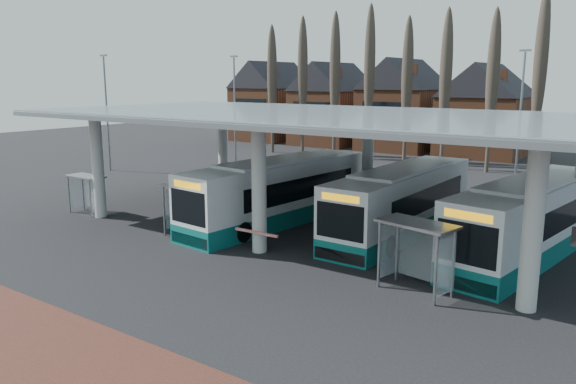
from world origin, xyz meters
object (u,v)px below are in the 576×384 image
Objects in this scene: bus_2 at (402,202)px; shelter_0 at (88,186)px; shelter_1 at (191,199)px; bus_1 at (279,193)px; bus_3 at (531,220)px; shelter_2 at (418,241)px.

bus_2 reaches higher than shelter_0.
shelter_1 reaches higher than shelter_0.
bus_1 is at bearing -163.79° from bus_2.
bus_3 is 24.91m from shelter_0.
bus_2 reaches higher than shelter_2.
shelter_1 is at bearing -141.00° from bus_2.
shelter_2 is at bearing -5.45° from shelter_1.
bus_2 is 3.95× the size of shelter_2.
shelter_1 is (-8.69, -6.82, 0.33)m from bus_2.
shelter_1 is at bearing -0.32° from shelter_0.
shelter_2 is at bearing -61.32° from bus_2.
shelter_0 is (-24.06, -6.44, 0.00)m from bus_3.
shelter_1 is (8.90, -0.13, 0.30)m from shelter_0.
bus_3 is at bearing 20.92° from shelter_1.
shelter_0 is at bearing -156.80° from bus_3.
bus_3 reaches higher than shelter_0.
bus_2 is at bearing 130.11° from shelter_2.
bus_1 is 5.37m from shelter_1.
shelter_0 is at bearing -169.75° from shelter_2.
bus_2 is 4.23× the size of shelter_1.
bus_2 is (6.71, 1.84, -0.06)m from bus_1.
shelter_0 is at bearing -158.29° from bus_2.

